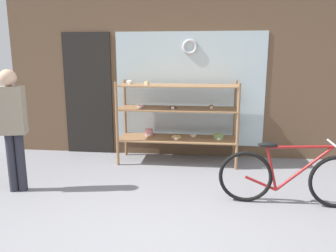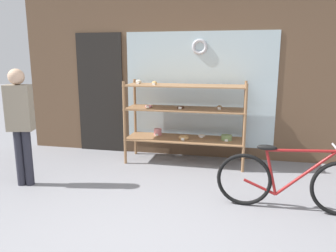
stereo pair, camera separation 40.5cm
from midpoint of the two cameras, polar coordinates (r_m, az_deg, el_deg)
name	(u,v)px [view 1 (the left image)]	position (r m, az deg, el deg)	size (l,w,h in m)	color
ground_plane	(153,238)	(3.32, -6.39, -18.89)	(30.00, 30.00, 0.00)	gray
storefront_facade	(176,67)	(5.58, -0.79, 10.20)	(5.88, 0.13, 3.11)	brown
display_case	(178,114)	(5.23, -0.51, 2.06)	(1.90, 0.59, 1.33)	#8E6642
bicycle	(290,177)	(3.99, 17.75, -8.52)	(1.64, 0.46, 0.75)	black
pedestrian	(12,122)	(4.57, -27.83, 0.59)	(0.35, 0.25, 1.55)	#282833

